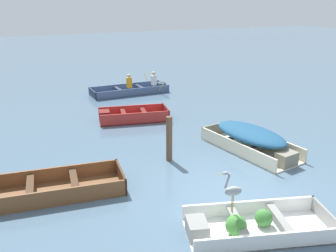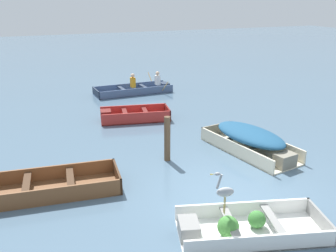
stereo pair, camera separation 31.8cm
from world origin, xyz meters
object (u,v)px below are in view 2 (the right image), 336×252
at_px(dinghy_white_foreground, 243,227).
at_px(heron_on_dinghy, 224,191).
at_px(skiff_red_near_moored, 131,116).
at_px(skiff_cream_mid_moored, 251,138).
at_px(rowboat_slate_blue_with_crew, 138,89).
at_px(mooring_post, 167,139).
at_px(skiff_wooden_brown_far_moored, 42,188).

distance_m(dinghy_white_foreground, heron_on_dinghy, 0.85).
bearing_deg(dinghy_white_foreground, skiff_red_near_moored, 88.22).
height_order(skiff_cream_mid_moored, rowboat_slate_blue_with_crew, rowboat_slate_blue_with_crew).
bearing_deg(mooring_post, skiff_wooden_brown_far_moored, -170.61).
bearing_deg(dinghy_white_foreground, skiff_cream_mid_moored, 53.15).
distance_m(rowboat_slate_blue_with_crew, mooring_post, 7.70).
xyz_separation_m(skiff_red_near_moored, heron_on_dinghy, (-0.58, -7.20, 0.75)).
xyz_separation_m(skiff_cream_mid_moored, skiff_wooden_brown_far_moored, (-5.68, -0.15, -0.28)).
height_order(skiff_cream_mid_moored, heron_on_dinghy, heron_on_dinghy).
bearing_deg(skiff_red_near_moored, heron_on_dinghy, -94.62).
xyz_separation_m(skiff_wooden_brown_far_moored, rowboat_slate_blue_with_crew, (5.02, 8.03, 0.04)).
distance_m(skiff_cream_mid_moored, rowboat_slate_blue_with_crew, 7.92).
relative_size(skiff_red_near_moored, rowboat_slate_blue_with_crew, 0.74).
relative_size(skiff_red_near_moored, skiff_cream_mid_moored, 0.83).
xyz_separation_m(rowboat_slate_blue_with_crew, mooring_post, (-1.73, -7.49, 0.44)).
height_order(skiff_red_near_moored, skiff_cream_mid_moored, skiff_cream_mid_moored).
distance_m(skiff_wooden_brown_far_moored, heron_on_dinghy, 4.20).
bearing_deg(skiff_cream_mid_moored, heron_on_dinghy, -132.06).
bearing_deg(dinghy_white_foreground, heron_on_dinghy, 156.44).
distance_m(skiff_wooden_brown_far_moored, mooring_post, 3.37).
bearing_deg(heron_on_dinghy, rowboat_slate_blue_with_crew, 79.12).
bearing_deg(heron_on_dinghy, mooring_post, 83.82).
xyz_separation_m(dinghy_white_foreground, skiff_red_near_moored, (0.23, 7.36, 0.01)).
height_order(skiff_wooden_brown_far_moored, mooring_post, mooring_post).
relative_size(dinghy_white_foreground, mooring_post, 2.39).
bearing_deg(dinghy_white_foreground, rowboat_slate_blue_with_crew, 81.04).
distance_m(skiff_red_near_moored, skiff_wooden_brown_far_moored, 5.52).
height_order(dinghy_white_foreground, skiff_red_near_moored, dinghy_white_foreground).
distance_m(dinghy_white_foreground, skiff_cream_mid_moored, 4.04).
bearing_deg(skiff_cream_mid_moored, rowboat_slate_blue_with_crew, 94.82).
bearing_deg(dinghy_white_foreground, skiff_wooden_brown_far_moored, 136.69).
distance_m(skiff_wooden_brown_far_moored, rowboat_slate_blue_with_crew, 9.47).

